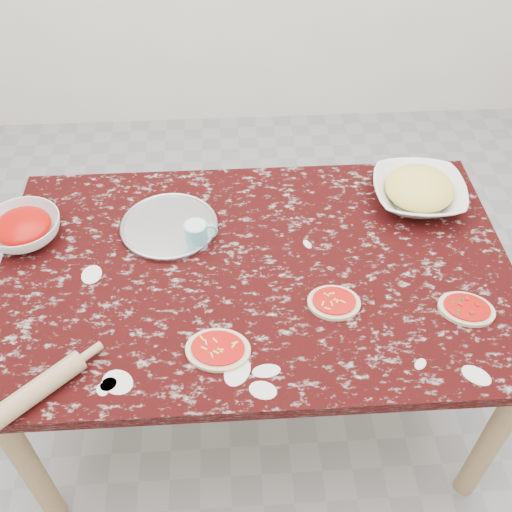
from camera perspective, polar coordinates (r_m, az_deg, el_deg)
The scene contains 10 objects.
ground at distance 2.45m, azimuth 0.00°, elevation -13.10°, with size 4.00×4.00×0.00m, color gray.
worktable at distance 1.91m, azimuth 0.00°, elevation -2.77°, with size 1.60×1.00×0.75m.
pizza_tray at distance 1.99m, azimuth -8.33°, elevation 2.81°, with size 0.31×0.31×0.01m, color #B2B2B7.
sauce_bowl at distance 2.05m, azimuth -21.41°, elevation 2.41°, with size 0.24×0.24×0.08m, color white.
cheese_bowl at distance 2.12m, azimuth 15.31°, elevation 5.84°, with size 0.31×0.31×0.08m, color white.
flour_mug at distance 1.90m, azimuth -5.68°, elevation 2.10°, with size 0.11×0.07×0.09m.
pizza_left at distance 1.65m, azimuth -3.67°, elevation -8.96°, with size 0.20×0.17×0.02m.
pizza_mid at distance 1.76m, azimuth 7.50°, elevation -4.44°, with size 0.17×0.15×0.02m.
pizza_right at distance 1.83m, azimuth 19.56°, elevation -4.80°, with size 0.19×0.17×0.02m.
rolling_pin at distance 1.65m, azimuth -20.58°, elevation -12.18°, with size 0.06×0.06×0.28m, color tan.
Camera 1 is at (-0.07, -1.25, 2.10)m, focal length 41.64 mm.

